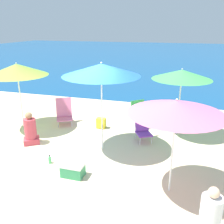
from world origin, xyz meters
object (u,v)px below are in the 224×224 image
object	(u,v)px
beach_chair_green	(140,114)
person_seated_far	(210,217)
beach_chair_pink	(64,112)
beach_umbrella_blue	(101,70)
backpack_yellow	(101,123)
cooler_box	(73,170)
water_bottle	(50,160)
person_seated_near	(31,131)
beach_chair_purple	(143,126)
beach_umbrella_lime	(17,70)
beach_umbrella_green	(182,75)
beach_umbrella_pink	(176,107)

from	to	relation	value
beach_chair_green	person_seated_far	size ratio (longest dim) A/B	0.94
beach_chair_pink	beach_umbrella_blue	bearing A→B (deg)	-66.56
backpack_yellow	cooler_box	world-z (taller)	backpack_yellow
beach_umbrella_blue	backpack_yellow	world-z (taller)	beach_umbrella_blue
backpack_yellow	water_bottle	xyz separation A→B (m)	(-0.48, -2.44, -0.08)
water_bottle	person_seated_near	bearing A→B (deg)	141.79
beach_umbrella_blue	person_seated_far	world-z (taller)	beach_umbrella_blue
beach_chair_purple	person_seated_near	size ratio (longest dim) A/B	0.92
beach_umbrella_lime	beach_chair_green	distance (m)	4.08
beach_chair_purple	cooler_box	xyz separation A→B (m)	(-1.15, -2.29, -0.25)
beach_umbrella_blue	beach_chair_pink	bearing A→B (deg)	142.32
beach_umbrella_blue	beach_umbrella_green	xyz separation A→B (m)	(1.87, 1.61, -0.31)
beach_umbrella_lime	beach_umbrella_pink	world-z (taller)	beach_umbrella_lime
beach_umbrella_blue	beach_umbrella_pink	world-z (taller)	beach_umbrella_blue
beach_chair_green	beach_chair_purple	bearing A→B (deg)	-118.11
beach_chair_purple	beach_chair_green	xyz separation A→B (m)	(-0.27, 1.02, 0.01)
person_seated_far	beach_chair_purple	bearing A→B (deg)	171.17
person_seated_near	person_seated_far	size ratio (longest dim) A/B	1.03
beach_chair_green	water_bottle	xyz separation A→B (m)	(-1.64, -2.98, -0.33)
beach_umbrella_blue	cooler_box	xyz separation A→B (m)	(-0.22, -1.39, -1.99)
beach_umbrella_lime	backpack_yellow	bearing A→B (deg)	15.54
beach_umbrella_blue	backpack_yellow	xyz separation A→B (m)	(-0.51, 1.39, -1.98)
person_seated_far	water_bottle	distance (m)	3.76
water_bottle	beach_umbrella_lime	bearing A→B (deg)	138.04
beach_chair_purple	person_seated_far	bearing A→B (deg)	-92.33
beach_umbrella_green	beach_umbrella_blue	bearing A→B (deg)	-139.38
beach_umbrella_green	cooler_box	size ratio (longest dim) A/B	4.04
beach_umbrella_lime	beach_umbrella_green	xyz separation A→B (m)	(4.83, 0.90, -0.05)
beach_umbrella_green	person_seated_far	world-z (taller)	beach_umbrella_green
person_seated_near	cooler_box	world-z (taller)	person_seated_near
beach_chair_purple	beach_chair_green	size ratio (longest dim) A/B	1.00
beach_chair_green	person_seated_far	distance (m)	4.64
beach_umbrella_green	person_seated_far	distance (m)	4.24
beach_umbrella_pink	beach_chair_green	size ratio (longest dim) A/B	2.29
beach_chair_green	person_seated_far	bearing A→B (deg)	-108.97
beach_umbrella_pink	beach_chair_purple	size ratio (longest dim) A/B	2.28
backpack_yellow	water_bottle	bearing A→B (deg)	-101.17
person_seated_near	water_bottle	xyz separation A→B (m)	(1.05, -0.83, -0.29)
person_seated_near	backpack_yellow	size ratio (longest dim) A/B	2.77
beach_umbrella_pink	beach_umbrella_green	size ratio (longest dim) A/B	0.96
beach_chair_green	person_seated_far	world-z (taller)	person_seated_far
beach_chair_purple	backpack_yellow	distance (m)	1.53
beach_umbrella_green	water_bottle	bearing A→B (deg)	-137.12
beach_umbrella_green	person_seated_far	xyz separation A→B (m)	(0.67, -3.92, -1.48)
beach_umbrella_lime	water_bottle	size ratio (longest dim) A/B	9.62
beach_umbrella_blue	water_bottle	size ratio (longest dim) A/B	10.64
backpack_yellow	cooler_box	distance (m)	2.79
beach_umbrella_lime	beach_umbrella_green	world-z (taller)	beach_umbrella_lime
beach_umbrella_green	beach_chair_green	world-z (taller)	beach_umbrella_green
water_bottle	cooler_box	size ratio (longest dim) A/B	0.44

